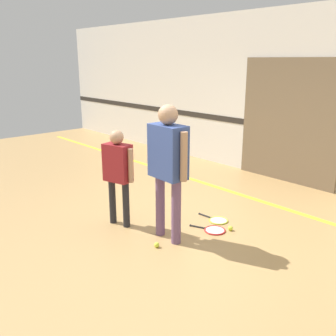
% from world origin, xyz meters
% --- Properties ---
extents(ground_plane, '(16.00, 16.00, 0.00)m').
position_xyz_m(ground_plane, '(0.00, 0.00, 0.00)').
color(ground_plane, tan).
extents(wall_back, '(16.00, 0.07, 3.20)m').
position_xyz_m(wall_back, '(0.00, 3.29, 1.60)').
color(wall_back, silver).
rests_on(wall_back, ground_plane).
extents(wall_panel, '(2.01, 0.05, 2.31)m').
position_xyz_m(wall_panel, '(-0.22, 3.23, 1.16)').
color(wall_panel, '#756047').
rests_on(wall_panel, ground_plane).
extents(floor_stripe, '(14.40, 0.10, 0.01)m').
position_xyz_m(floor_stripe, '(0.00, 1.95, 0.00)').
color(floor_stripe, yellow).
rests_on(floor_stripe, ground_plane).
extents(person_instructor, '(0.67, 0.29, 1.76)m').
position_xyz_m(person_instructor, '(0.08, -0.10, 1.09)').
color(person_instructor, '#6B4C70').
rests_on(person_instructor, ground_plane).
extents(person_student_left, '(0.50, 0.30, 1.37)m').
position_xyz_m(person_student_left, '(-0.71, -0.32, 0.85)').
color(person_student_left, '#232328').
rests_on(person_student_left, ground_plane).
extents(racket_spare_on_floor, '(0.54, 0.39, 0.03)m').
position_xyz_m(racket_spare_on_floor, '(0.33, 0.52, 0.01)').
color(racket_spare_on_floor, red).
rests_on(racket_spare_on_floor, ground_plane).
extents(racket_second_spare, '(0.52, 0.30, 0.03)m').
position_xyz_m(racket_second_spare, '(0.15, 0.81, 0.01)').
color(racket_second_spare, '#C6D838').
rests_on(racket_second_spare, ground_plane).
extents(tennis_ball_near_instructor, '(0.07, 0.07, 0.07)m').
position_xyz_m(tennis_ball_near_instructor, '(0.17, -0.37, 0.03)').
color(tennis_ball_near_instructor, '#CCE038').
rests_on(tennis_ball_near_instructor, ground_plane).
extents(tennis_ball_by_spare_racket, '(0.07, 0.07, 0.07)m').
position_xyz_m(tennis_ball_by_spare_racket, '(0.49, 0.69, 0.03)').
color(tennis_ball_by_spare_racket, '#CCE038').
rests_on(tennis_ball_by_spare_racket, ground_plane).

